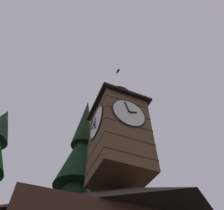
% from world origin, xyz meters
% --- Properties ---
extents(clock_tower, '(4.42, 4.42, 10.08)m').
position_xyz_m(clock_tower, '(-0.57, -0.89, 12.77)').
color(clock_tower, brown).
rests_on(clock_tower, building_main).
extents(flying_bird_high, '(0.30, 0.59, 0.16)m').
position_xyz_m(flying_bird_high, '(-0.63, -0.66, 21.45)').
color(flying_bird_high, black).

